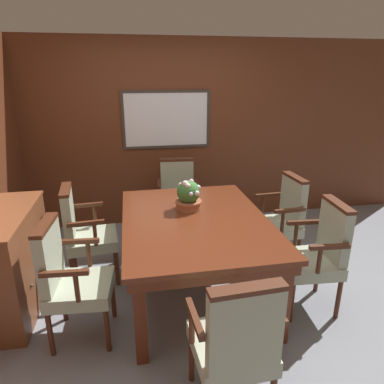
{
  "coord_description": "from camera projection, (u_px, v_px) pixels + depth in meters",
  "views": [
    {
      "loc": [
        -0.51,
        -2.67,
        2.02
      ],
      "look_at": [
        0.03,
        0.26,
        0.97
      ],
      "focal_mm": 32.0,
      "sensor_mm": 36.0,
      "label": 1
    }
  ],
  "objects": [
    {
      "name": "chair_left_near",
      "position": [
        69.0,
        277.0,
        2.6
      ],
      "size": [
        0.51,
        0.53,
        1.0
      ],
      "rotation": [
        0.0,
        0.0,
        1.49
      ],
      "color": "#472314",
      "rests_on": "ground_plane"
    },
    {
      "name": "wall_back",
      "position": [
        168.0,
        135.0,
        4.59
      ],
      "size": [
        7.2,
        0.08,
        2.45
      ],
      "color": "#5B2D19",
      "rests_on": "ground_plane"
    },
    {
      "name": "ground_plane",
      "position": [
        194.0,
        298.0,
        3.24
      ],
      "size": [
        14.0,
        14.0,
        0.0
      ],
      "primitive_type": "plane",
      "color": "gray"
    },
    {
      "name": "chair_head_near",
      "position": [
        236.0,
        341.0,
        1.98
      ],
      "size": [
        0.52,
        0.5,
        1.0
      ],
      "rotation": [
        0.0,
        0.0,
        3.19
      ],
      "color": "#472314",
      "rests_on": "ground_plane"
    },
    {
      "name": "chair_right_far",
      "position": [
        281.0,
        217.0,
        3.68
      ],
      "size": [
        0.5,
        0.52,
        1.0
      ],
      "rotation": [
        0.0,
        0.0,
        -1.52
      ],
      "color": "#472314",
      "rests_on": "ground_plane"
    },
    {
      "name": "sideboard_cabinet",
      "position": [
        8.0,
        262.0,
        2.96
      ],
      "size": [
        0.49,
        1.1,
        0.92
      ],
      "color": "brown",
      "rests_on": "ground_plane"
    },
    {
      "name": "chair_head_far",
      "position": [
        178.0,
        195.0,
        4.32
      ],
      "size": [
        0.53,
        0.51,
        1.0
      ],
      "rotation": [
        0.0,
        0.0,
        -0.08
      ],
      "color": "#472314",
      "rests_on": "ground_plane"
    },
    {
      "name": "chair_right_near",
      "position": [
        318.0,
        252.0,
        2.97
      ],
      "size": [
        0.51,
        0.53,
        1.0
      ],
      "rotation": [
        0.0,
        0.0,
        -1.64
      ],
      "color": "#472314",
      "rests_on": "ground_plane"
    },
    {
      "name": "potted_plant",
      "position": [
        188.0,
        196.0,
        3.25
      ],
      "size": [
        0.25,
        0.25,
        0.3
      ],
      "color": "#9E5638",
      "rests_on": "dining_table"
    },
    {
      "name": "chair_left_far",
      "position": [
        84.0,
        230.0,
        3.36
      ],
      "size": [
        0.52,
        0.53,
        1.0
      ],
      "rotation": [
        0.0,
        0.0,
        1.66
      ],
      "color": "#472314",
      "rests_on": "ground_plane"
    },
    {
      "name": "dining_table",
      "position": [
        195.0,
        228.0,
        3.12
      ],
      "size": [
        1.29,
        1.74,
        0.77
      ],
      "color": "#562614",
      "rests_on": "ground_plane"
    }
  ]
}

